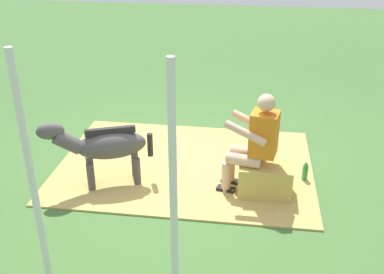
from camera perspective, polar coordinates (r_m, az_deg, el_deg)
ground_plane at (r=6.18m, az=-1.86°, el=-3.69°), size 24.00×24.00×0.00m
hay_patch at (r=6.19m, az=-0.84°, el=-3.50°), size 3.36×2.41×0.02m
hay_bale at (r=5.57m, az=9.03°, el=-5.24°), size 0.62×0.41×0.41m
person_seated at (r=5.34m, az=7.72°, el=-0.50°), size 0.71×0.50×1.29m
pony_standing at (r=5.62m, az=-10.89°, el=-1.10°), size 1.29×0.68×0.90m
soda_bottle at (r=5.96m, az=13.88°, el=-4.20°), size 0.07×0.07×0.28m
tent_pole_left at (r=3.44m, az=-2.31°, el=-8.31°), size 0.06×0.06×2.25m
tent_pole_mid at (r=3.84m, az=-19.11°, el=-5.96°), size 0.06×0.06×2.25m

